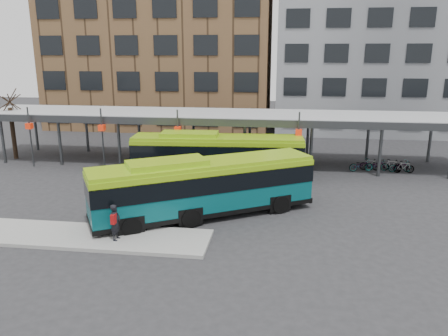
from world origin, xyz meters
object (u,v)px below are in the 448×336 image
bus_rear (217,154)px  tree (13,131)px  pedestrian (115,222)px  bus_front (203,186)px

bus_rear → tree: bearing=165.3°
tree → pedestrian: (15.01, -15.33, -1.34)m
tree → bus_rear: 18.52m
bus_front → tree: bearing=118.2°
bus_front → pedestrian: 5.46m
tree → bus_front: (18.57, -11.25, -0.63)m
tree → bus_rear: bearing=-11.0°
bus_front → pedestrian: bus_front is taller
tree → bus_front: bearing=-31.2°
tree → pedestrian: 21.50m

